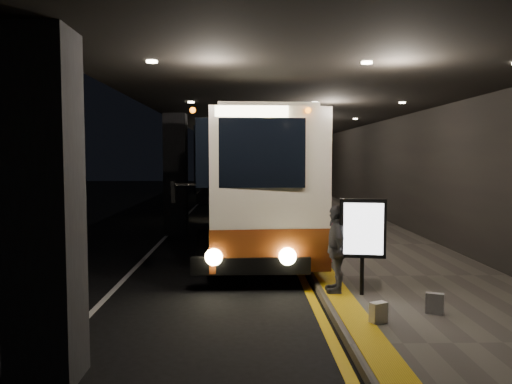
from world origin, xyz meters
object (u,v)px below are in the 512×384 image
object	(u,v)px
passenger_waiting_grey	(336,249)
stanchion_post	(339,258)
coach_third	(244,168)
bag_plain	(378,313)
passenger_boarding	(326,227)
bag_polka	(435,304)
coach_second	(244,174)
info_sign	(363,230)
coach_main	(248,186)

from	to	relation	value
passenger_waiting_grey	stanchion_post	size ratio (longest dim) A/B	1.53
coach_third	bag_plain	size ratio (longest dim) A/B	37.15
passenger_boarding	bag_polka	size ratio (longest dim) A/B	4.82
bag_plain	stanchion_post	distance (m)	2.50
coach_third	passenger_waiting_grey	size ratio (longest dim) A/B	7.18
coach_third	bag_plain	bearing A→B (deg)	-89.32
passenger_boarding	bag_plain	size ratio (longest dim) A/B	5.14
stanchion_post	passenger_waiting_grey	bearing A→B (deg)	-106.48
coach_second	coach_third	distance (m)	15.38
passenger_boarding	passenger_waiting_grey	size ratio (longest dim) A/B	0.99
coach_second	info_sign	bearing A→B (deg)	-82.10
coach_second	bag_plain	world-z (taller)	coach_second
bag_plain	info_sign	xyz separation A→B (m)	(0.12, 1.64, 1.10)
coach_second	passenger_waiting_grey	xyz separation A→B (m)	(1.82, -19.78, -0.80)
bag_plain	info_sign	world-z (taller)	info_sign
coach_second	stanchion_post	xyz separation A→B (m)	(2.00, -19.18, -1.10)
bag_polka	bag_plain	xyz separation A→B (m)	(-1.09, -0.44, -0.01)
coach_main	bag_polka	xyz separation A→B (m)	(3.13, -8.10, -1.54)
info_sign	bag_polka	bearing A→B (deg)	-41.69
coach_third	info_sign	world-z (taller)	coach_third
info_sign	stanchion_post	xyz separation A→B (m)	(-0.29, 0.81, -0.70)
passenger_waiting_grey	bag_polka	size ratio (longest dim) A/B	4.85
passenger_boarding	passenger_waiting_grey	distance (m)	3.04
coach_main	bag_polka	world-z (taller)	coach_main
coach_third	bag_plain	xyz separation A→B (m)	(2.16, -37.02, -1.56)
coach_second	passenger_boarding	size ratio (longest dim) A/B	7.00
bag_plain	stanchion_post	bearing A→B (deg)	94.02
stanchion_post	info_sign	bearing A→B (deg)	-70.18
coach_third	stanchion_post	size ratio (longest dim) A/B	10.99
passenger_waiting_grey	stanchion_post	world-z (taller)	passenger_waiting_grey
passenger_boarding	coach_third	bearing A→B (deg)	-17.58
bag_polka	bag_plain	distance (m)	1.17
coach_second	bag_polka	size ratio (longest dim) A/B	33.74
coach_second	stanchion_post	distance (m)	19.31
coach_third	stanchion_post	distance (m)	34.64
passenger_boarding	bag_plain	xyz separation A→B (m)	(0.05, -4.88, -0.70)
stanchion_post	bag_plain	bearing A→B (deg)	-85.98
bag_polka	coach_third	bearing A→B (deg)	95.07
bag_polka	stanchion_post	xyz separation A→B (m)	(-1.26, 2.02, 0.39)
coach_main	stanchion_post	xyz separation A→B (m)	(1.87, -6.08, -1.15)
coach_main	coach_second	xyz separation A→B (m)	(-0.13, 13.10, -0.04)
coach_main	info_sign	xyz separation A→B (m)	(2.16, -6.89, -0.45)
passenger_boarding	coach_main	bearing A→B (deg)	7.26
coach_third	coach_second	bearing A→B (deg)	-92.70
passenger_boarding	coach_second	bearing A→B (deg)	-14.12
passenger_boarding	bag_polka	distance (m)	4.64
passenger_boarding	stanchion_post	world-z (taller)	passenger_boarding
coach_third	info_sign	xyz separation A→B (m)	(2.28, -35.37, -0.46)
coach_second	stanchion_post	size ratio (longest dim) A/B	10.64
bag_plain	info_sign	size ratio (longest dim) A/B	0.18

